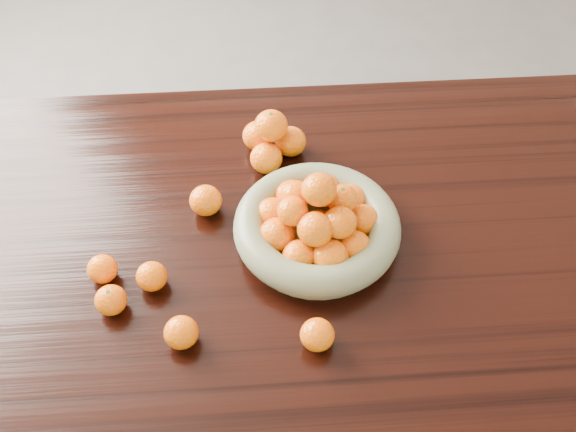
{
  "coord_description": "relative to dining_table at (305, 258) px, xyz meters",
  "views": [
    {
      "loc": [
        -0.1,
        -0.86,
        1.81
      ],
      "look_at": [
        -0.04,
        -0.02,
        0.83
      ],
      "focal_mm": 40.0,
      "sensor_mm": 36.0,
      "label": 1
    }
  ],
  "objects": [
    {
      "name": "ground",
      "position": [
        0.0,
        0.0,
        -0.66
      ],
      "size": [
        5.0,
        5.0,
        0.0
      ],
      "primitive_type": "plane",
      "color": "#4F4D4A",
      "rests_on": "ground"
    },
    {
      "name": "fruit_bowl",
      "position": [
        0.02,
        -0.02,
        0.14
      ],
      "size": [
        0.35,
        0.35,
        0.18
      ],
      "rotation": [
        0.0,
        0.0,
        -0.22
      ],
      "color": "#767C5B",
      "rests_on": "dining_table"
    },
    {
      "name": "orange_pyramid",
      "position": [
        -0.06,
        0.24,
        0.14
      ],
      "size": [
        0.15,
        0.15,
        0.13
      ],
      "rotation": [
        0.0,
        0.0,
        -0.32
      ],
      "color": "orange",
      "rests_on": "dining_table"
    },
    {
      "name": "loose_orange_3",
      "position": [
        -0.41,
        -0.09,
        0.12
      ],
      "size": [
        0.06,
        0.06,
        0.06
      ],
      "primitive_type": "ellipsoid",
      "color": "orange",
      "rests_on": "dining_table"
    },
    {
      "name": "loose_orange_4",
      "position": [
        -0.25,
        -0.25,
        0.12
      ],
      "size": [
        0.06,
        0.06,
        0.06
      ],
      "primitive_type": "ellipsoid",
      "color": "orange",
      "rests_on": "dining_table"
    },
    {
      "name": "loose_orange_2",
      "position": [
        -0.0,
        -0.27,
        0.12
      ],
      "size": [
        0.06,
        0.06,
        0.06
      ],
      "primitive_type": "ellipsoid",
      "color": "orange",
      "rests_on": "dining_table"
    },
    {
      "name": "loose_orange_0",
      "position": [
        -0.39,
        -0.16,
        0.12
      ],
      "size": [
        0.06,
        0.06,
        0.06
      ],
      "primitive_type": "ellipsoid",
      "color": "orange",
      "rests_on": "dining_table"
    },
    {
      "name": "loose_orange_1",
      "position": [
        -0.31,
        -0.11,
        0.12
      ],
      "size": [
        0.06,
        0.06,
        0.06
      ],
      "primitive_type": "ellipsoid",
      "color": "orange",
      "rests_on": "dining_table"
    },
    {
      "name": "dining_table",
      "position": [
        0.0,
        0.0,
        0.0
      ],
      "size": [
        2.0,
        1.0,
        0.75
      ],
      "color": "black",
      "rests_on": "ground"
    },
    {
      "name": "loose_orange_5",
      "position": [
        -0.21,
        0.08,
        0.12
      ],
      "size": [
        0.07,
        0.07,
        0.07
      ],
      "primitive_type": "ellipsoid",
      "color": "orange",
      "rests_on": "dining_table"
    }
  ]
}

